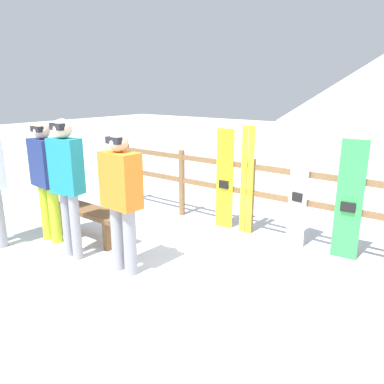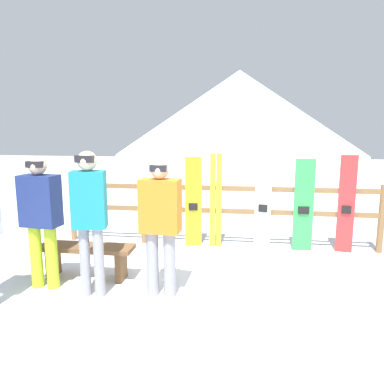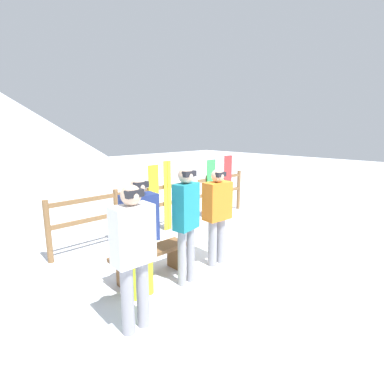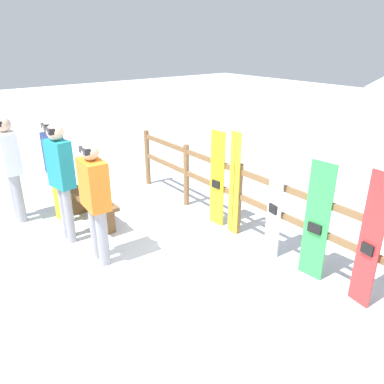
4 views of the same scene
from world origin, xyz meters
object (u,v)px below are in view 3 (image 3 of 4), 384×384
object	(u,v)px
bench	(150,257)
person_navy	(140,230)
person_white	(133,249)
snowboard_green	(211,189)
person_teal	(186,216)
ski_pair_yellow	(168,196)
snowboard_yellow	(154,200)
snowboard_red	(228,185)
snowboard_white	(193,192)
person_orange	(217,211)

from	to	relation	value
bench	person_navy	xyz separation A→B (m)	(-0.40, -0.35, 0.62)
person_white	snowboard_green	distance (m)	4.61
person_teal	person_navy	bearing A→B (deg)	167.99
bench	ski_pair_yellow	size ratio (longest dim) A/B	0.80
snowboard_yellow	snowboard_red	xyz separation A→B (m)	(2.46, 0.00, 0.03)
snowboard_red	snowboard_yellow	bearing A→B (deg)	-180.00
snowboard_white	person_white	bearing A→B (deg)	-142.76
person_white	snowboard_red	distance (m)	5.17
person_white	snowboard_white	xyz separation A→B (m)	(3.24, 2.46, -0.22)
bench	snowboard_yellow	xyz separation A→B (m)	(1.24, 1.57, 0.42)
person_orange	snowboard_white	size ratio (longest dim) A/B	1.06
bench	person_navy	distance (m)	0.82
person_white	person_teal	world-z (taller)	person_teal
person_white	ski_pair_yellow	size ratio (longest dim) A/B	1.07
snowboard_green	bench	bearing A→B (deg)	-152.73
person_navy	snowboard_white	xyz separation A→B (m)	(2.79, 1.92, -0.18)
ski_pair_yellow	snowboard_white	world-z (taller)	ski_pair_yellow
person_teal	snowboard_red	bearing A→B (deg)	31.25
person_white	bench	bearing A→B (deg)	46.50
person_navy	snowboard_white	world-z (taller)	person_navy
snowboard_yellow	snowboard_red	world-z (taller)	snowboard_red
person_orange	snowboard_white	distance (m)	2.33
bench	person_teal	bearing A→B (deg)	-59.81
person_orange	person_white	world-z (taller)	person_white
person_white	snowboard_yellow	world-z (taller)	person_white
snowboard_green	ski_pair_yellow	bearing A→B (deg)	179.86
person_navy	snowboard_red	world-z (taller)	person_navy
snowboard_white	snowboard_red	world-z (taller)	snowboard_red
snowboard_yellow	snowboard_white	size ratio (longest dim) A/B	0.99
bench	snowboard_white	bearing A→B (deg)	33.24
bench	snowboard_yellow	size ratio (longest dim) A/B	0.84
person_navy	ski_pair_yellow	distance (m)	2.79
person_teal	snowboard_white	world-z (taller)	person_teal
person_teal	snowboard_yellow	xyz separation A→B (m)	(0.94, 2.07, -0.28)
bench	person_white	xyz separation A→B (m)	(-0.85, -0.90, 0.65)
person_white	ski_pair_yellow	bearing A→B (deg)	45.03
person_white	snowboard_yellow	distance (m)	3.24
person_orange	person_navy	bearing A→B (deg)	179.27
bench	person_orange	distance (m)	1.31
snowboard_red	bench	bearing A→B (deg)	-157.04
bench	ski_pair_yellow	bearing A→B (deg)	44.23
ski_pair_yellow	snowboard_red	distance (m)	2.08
bench	snowboard_green	distance (m)	3.44
snowboard_white	person_orange	bearing A→B (deg)	-123.54
person_teal	snowboard_white	xyz separation A→B (m)	(2.10, 2.07, -0.27)
ski_pair_yellow	snowboard_red	world-z (taller)	ski_pair_yellow
person_orange	ski_pair_yellow	size ratio (longest dim) A/B	1.03
person_orange	snowboard_yellow	distance (m)	1.95
person_teal	snowboard_white	size ratio (longest dim) A/B	1.13
snowboard_yellow	snowboard_green	world-z (taller)	snowboard_yellow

